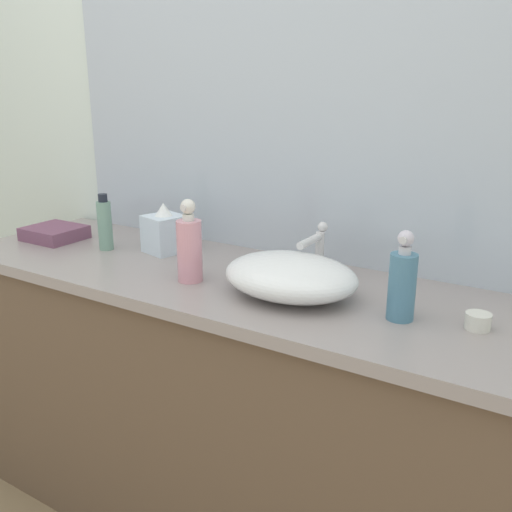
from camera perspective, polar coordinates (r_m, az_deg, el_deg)
name	(u,v)px	position (r m, az deg, el deg)	size (l,w,h in m)	color
bathroom_wall_rear	(270,111)	(1.79, 1.43, 14.43)	(6.00, 0.06, 2.60)	silver
vanity_counter	(227,409)	(1.77, -2.98, -15.23)	(1.78, 0.55, 0.87)	brown
wall_mirror_panel	(276,37)	(1.73, 2.00, 21.23)	(1.56, 0.01, 1.28)	#B2BCC6
sink_basin	(290,276)	(1.42, 3.50, -2.04)	(0.35, 0.27, 0.11)	white
faucet	(317,246)	(1.53, 6.18, 0.98)	(0.03, 0.15, 0.16)	silver
soap_dispenser	(402,282)	(1.31, 14.58, -2.60)	(0.06, 0.06, 0.21)	teal
lotion_bottle	(105,224)	(1.87, -15.05, 3.14)	(0.05, 0.05, 0.18)	gray
perfume_bottle	(189,247)	(1.52, -6.76, 0.93)	(0.07, 0.07, 0.23)	pink
tissue_box	(165,231)	(1.81, -9.24, 2.47)	(0.14, 0.14, 0.16)	silver
candle_jar	(478,321)	(1.33, 21.55, -6.15)	(0.06, 0.06, 0.04)	silver
folded_hand_towel	(55,233)	(2.06, -19.71, 2.20)	(0.18, 0.16, 0.04)	#73455C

